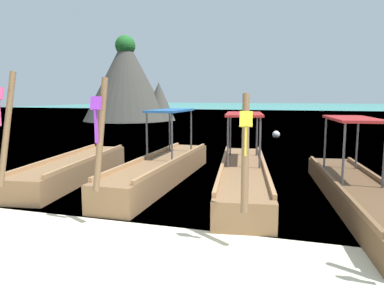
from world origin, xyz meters
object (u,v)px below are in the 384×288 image
object	(u,v)px
longtail_boat_pink_ribbon	(75,169)
karst_rock	(128,80)
longtail_boat_yellow_ribbon	(243,175)
longtail_boat_orange_ribbon	(359,192)
longtail_boat_violet_ribbon	(162,169)
mooring_buoy_near	(276,134)

from	to	relation	value
longtail_boat_pink_ribbon	karst_rock	distance (m)	25.74
longtail_boat_yellow_ribbon	longtail_boat_orange_ribbon	xyz separation A→B (m)	(2.66, -0.83, -0.04)
longtail_boat_violet_ribbon	longtail_boat_yellow_ribbon	bearing A→B (deg)	1.06
longtail_boat_yellow_ribbon	mooring_buoy_near	bearing A→B (deg)	89.41
longtail_boat_orange_ribbon	longtail_boat_violet_ribbon	bearing A→B (deg)	170.94
karst_rock	mooring_buoy_near	size ratio (longest dim) A/B	20.78
longtail_boat_violet_ribbon	longtail_boat_orange_ribbon	xyz separation A→B (m)	(4.92, -0.78, -0.07)
longtail_boat_violet_ribbon	longtail_boat_yellow_ribbon	size ratio (longest dim) A/B	0.93
longtail_boat_violet_ribbon	longtail_boat_orange_ribbon	world-z (taller)	longtail_boat_violet_ribbon
longtail_boat_pink_ribbon	longtail_boat_violet_ribbon	bearing A→B (deg)	9.23
karst_rock	mooring_buoy_near	bearing A→B (deg)	-37.41
mooring_buoy_near	longtail_boat_violet_ribbon	bearing A→B (deg)	-101.51
longtail_boat_orange_ribbon	mooring_buoy_near	bearing A→B (deg)	101.49
longtail_boat_yellow_ribbon	mooring_buoy_near	size ratio (longest dim) A/B	16.82
longtail_boat_violet_ribbon	mooring_buoy_near	xyz separation A→B (m)	(2.38, 11.70, -0.16)
longtail_boat_yellow_ribbon	longtail_boat_orange_ribbon	distance (m)	2.78
mooring_buoy_near	longtail_boat_orange_ribbon	bearing A→B (deg)	-78.51
longtail_boat_violet_ribbon	longtail_boat_pink_ribbon	bearing A→B (deg)	-170.77
longtail_boat_pink_ribbon	karst_rock	size ratio (longest dim) A/B	0.67
longtail_boat_pink_ribbon	longtail_boat_yellow_ribbon	world-z (taller)	longtail_boat_pink_ribbon
longtail_boat_pink_ribbon	longtail_boat_orange_ribbon	distance (m)	7.44
longtail_boat_orange_ribbon	karst_rock	size ratio (longest dim) A/B	0.81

